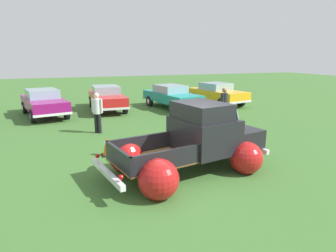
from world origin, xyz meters
The scene contains 9 objects.
ground_plane centered at (0.00, 0.00, 0.00)m, with size 80.00×80.00×0.00m, color #3D6B2D.
vintage_pickup_truck centered at (0.38, 0.08, 0.76)m, with size 4.90×3.44×1.96m.
show_car_0 centered at (-4.01, 9.80, 0.78)m, with size 2.73×4.83×1.43m.
show_car_1 centered at (-0.55, 10.49, 0.78)m, with size 1.84×4.72×1.43m.
show_car_2 centered at (3.28, 9.61, 0.78)m, with size 2.56×4.79×1.43m.
show_car_3 centered at (6.65, 9.96, 0.78)m, with size 2.62×4.63×1.43m.
spectator_0 centered at (4.03, 4.69, 1.00)m, with size 0.48×0.48×1.75m.
spectator_1 centered at (-1.72, 5.17, 0.97)m, with size 0.48×0.48×1.70m.
lane_cone_0 centered at (-1.81, 2.15, 0.31)m, with size 0.36×0.36×0.63m.
Camera 1 is at (-3.05, -6.95, 3.16)m, focal length 30.91 mm.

